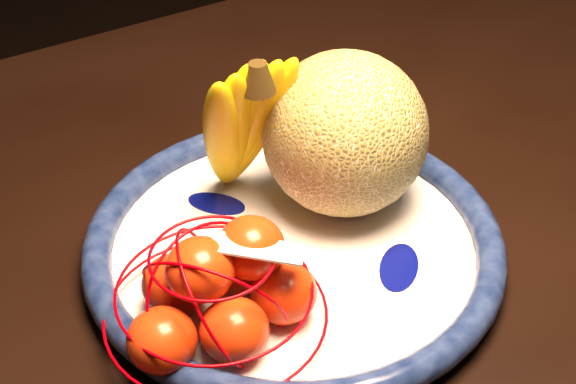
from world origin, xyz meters
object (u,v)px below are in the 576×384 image
banana_bunch (240,121)px  mandarin_bag (220,291)px  fruit_bowl (294,245)px  cantaloupe (345,134)px  dining_table (364,232)px

banana_bunch → mandarin_bag: 0.17m
fruit_bowl → mandarin_bag: size_ratio=1.78×
fruit_bowl → mandarin_bag: 0.12m
fruit_bowl → cantaloupe: bearing=23.5°
fruit_bowl → cantaloupe: size_ratio=2.48×
mandarin_bag → cantaloupe: bearing=24.9°
dining_table → fruit_bowl: bearing=-152.8°
dining_table → banana_bunch: banana_bunch is taller
banana_bunch → fruit_bowl: bearing=-87.6°
banana_bunch → cantaloupe: bearing=-33.5°
mandarin_bag → fruit_bowl: bearing=25.9°
dining_table → mandarin_bag: bearing=-153.2°
fruit_bowl → banana_bunch: size_ratio=2.12×
dining_table → banana_bunch: 0.23m
cantaloupe → banana_bunch: (-0.08, 0.05, 0.01)m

